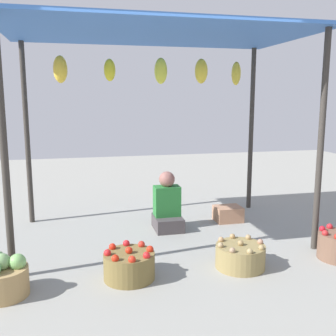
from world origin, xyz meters
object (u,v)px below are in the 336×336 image
(basket_cabbages, at_px, (3,278))
(basket_red_tomatoes, at_px, (129,265))
(wooden_crate_near_vendor, at_px, (228,214))
(vendor_person, at_px, (167,207))
(basket_potatoes, at_px, (240,256))

(basket_cabbages, xyz_separation_m, basket_red_tomatoes, (1.13, 0.09, -0.03))
(basket_red_tomatoes, height_order, wooden_crate_near_vendor, basket_red_tomatoes)
(basket_cabbages, bearing_deg, vendor_person, 38.45)
(vendor_person, relative_size, wooden_crate_near_vendor, 2.09)
(basket_cabbages, height_order, basket_potatoes, basket_cabbages)
(basket_red_tomatoes, xyz_separation_m, basket_potatoes, (1.15, -0.00, -0.01))
(basket_cabbages, relative_size, basket_red_tomatoes, 0.88)
(vendor_person, height_order, basket_potatoes, vendor_person)
(basket_cabbages, distance_m, wooden_crate_near_vendor, 3.17)
(vendor_person, relative_size, basket_potatoes, 1.53)
(basket_red_tomatoes, bearing_deg, wooden_crate_near_vendor, 42.79)
(basket_potatoes, bearing_deg, wooden_crate_near_vendor, 72.86)
(vendor_person, distance_m, wooden_crate_near_vendor, 0.95)
(basket_red_tomatoes, relative_size, basket_potatoes, 0.97)
(vendor_person, bearing_deg, basket_potatoes, -71.36)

